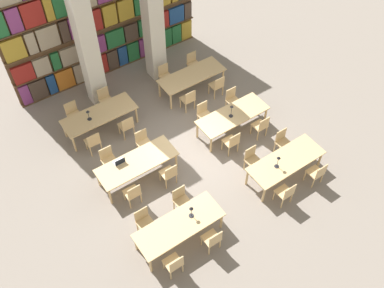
# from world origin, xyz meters

# --- Properties ---
(ground_plane) EXTENTS (40.00, 40.00, 0.00)m
(ground_plane) POSITION_xyz_m (0.00, 0.00, 0.00)
(ground_plane) COLOR gray
(bookshelf_bank) EXTENTS (7.20, 0.35, 5.50)m
(bookshelf_bank) POSITION_xyz_m (-0.00, 5.04, 2.68)
(bookshelf_bank) COLOR brown
(bookshelf_bank) RESTS_ON ground_plane
(pillar_left) EXTENTS (0.56, 0.56, 6.00)m
(pillar_left) POSITION_xyz_m (-1.20, 3.81, 3.00)
(pillar_left) COLOR silver
(pillar_left) RESTS_ON ground_plane
(pillar_center) EXTENTS (0.56, 0.56, 6.00)m
(pillar_center) POSITION_xyz_m (1.20, 3.81, 3.00)
(pillar_center) COLOR silver
(pillar_center) RESTS_ON ground_plane
(reading_table_0) EXTENTS (2.39, 0.90, 0.72)m
(reading_table_0) POSITION_xyz_m (-1.86, -2.35, 0.65)
(reading_table_0) COLOR tan
(reading_table_0) RESTS_ON ground_plane
(chair_0) EXTENTS (0.42, 0.40, 0.88)m
(chair_0) POSITION_xyz_m (-2.50, -3.09, 0.48)
(chair_0) COLOR tan
(chair_0) RESTS_ON ground_plane
(chair_1) EXTENTS (0.42, 0.40, 0.88)m
(chair_1) POSITION_xyz_m (-2.50, -1.61, 0.48)
(chair_1) COLOR tan
(chair_1) RESTS_ON ground_plane
(chair_2) EXTENTS (0.42, 0.40, 0.88)m
(chair_2) POSITION_xyz_m (-1.31, -3.09, 0.48)
(chair_2) COLOR tan
(chair_2) RESTS_ON ground_plane
(chair_3) EXTENTS (0.42, 0.40, 0.88)m
(chair_3) POSITION_xyz_m (-1.31, -1.61, 0.48)
(chair_3) COLOR tan
(chair_3) RESTS_ON ground_plane
(desk_lamp_0) EXTENTS (0.14, 0.14, 0.41)m
(desk_lamp_0) POSITION_xyz_m (-1.46, -2.32, 1.00)
(desk_lamp_0) COLOR #232328
(desk_lamp_0) RESTS_ON reading_table_0
(reading_table_1) EXTENTS (2.39, 0.90, 0.72)m
(reading_table_1) POSITION_xyz_m (1.87, -2.36, 0.65)
(reading_table_1) COLOR tan
(reading_table_1) RESTS_ON ground_plane
(chair_4) EXTENTS (0.42, 0.40, 0.88)m
(chair_4) POSITION_xyz_m (1.23, -3.09, 0.48)
(chair_4) COLOR tan
(chair_4) RESTS_ON ground_plane
(chair_5) EXTENTS (0.42, 0.40, 0.88)m
(chair_5) POSITION_xyz_m (1.23, -1.62, 0.48)
(chair_5) COLOR tan
(chair_5) RESTS_ON ground_plane
(chair_6) EXTENTS (0.42, 0.40, 0.88)m
(chair_6) POSITION_xyz_m (2.45, -3.09, 0.48)
(chair_6) COLOR tan
(chair_6) RESTS_ON ground_plane
(chair_7) EXTENTS (0.42, 0.40, 0.88)m
(chair_7) POSITION_xyz_m (2.45, -1.62, 0.48)
(chair_7) COLOR tan
(chair_7) RESTS_ON ground_plane
(desk_lamp_1) EXTENTS (0.14, 0.14, 0.45)m
(desk_lamp_1) POSITION_xyz_m (1.49, -2.37, 1.02)
(desk_lamp_1) COLOR #232328
(desk_lamp_1) RESTS_ON reading_table_1
(reading_table_2) EXTENTS (2.39, 0.90, 0.72)m
(reading_table_2) POSITION_xyz_m (-1.74, 0.07, 0.65)
(reading_table_2) COLOR tan
(reading_table_2) RESTS_ON ground_plane
(chair_8) EXTENTS (0.42, 0.40, 0.88)m
(chair_8) POSITION_xyz_m (-2.31, -0.67, 0.48)
(chair_8) COLOR tan
(chair_8) RESTS_ON ground_plane
(chair_9) EXTENTS (0.42, 0.40, 0.88)m
(chair_9) POSITION_xyz_m (-2.31, 0.80, 0.48)
(chair_9) COLOR tan
(chair_9) RESTS_ON ground_plane
(chair_10) EXTENTS (0.42, 0.40, 0.88)m
(chair_10) POSITION_xyz_m (-1.11, -0.67, 0.48)
(chair_10) COLOR tan
(chair_10) RESTS_ON ground_plane
(chair_11) EXTENTS (0.42, 0.40, 0.88)m
(chair_11) POSITION_xyz_m (-1.11, 0.80, 0.48)
(chair_11) COLOR tan
(chair_11) RESTS_ON ground_plane
(laptop) EXTENTS (0.32, 0.22, 0.21)m
(laptop) POSITION_xyz_m (-2.17, 0.32, 0.76)
(laptop) COLOR silver
(laptop) RESTS_ON reading_table_2
(reading_table_3) EXTENTS (2.39, 0.90, 0.72)m
(reading_table_3) POSITION_xyz_m (1.74, -0.01, 0.65)
(reading_table_3) COLOR tan
(reading_table_3) RESTS_ON ground_plane
(chair_12) EXTENTS (0.42, 0.40, 0.88)m
(chair_12) POSITION_xyz_m (1.15, -0.75, 0.48)
(chair_12) COLOR tan
(chair_12) RESTS_ON ground_plane
(chair_13) EXTENTS (0.42, 0.40, 0.88)m
(chair_13) POSITION_xyz_m (1.15, 0.73, 0.48)
(chair_13) COLOR tan
(chair_13) RESTS_ON ground_plane
(chair_14) EXTENTS (0.42, 0.40, 0.88)m
(chair_14) POSITION_xyz_m (2.33, -0.75, 0.48)
(chair_14) COLOR tan
(chair_14) RESTS_ON ground_plane
(chair_15) EXTENTS (0.42, 0.40, 0.88)m
(chair_15) POSITION_xyz_m (2.33, 0.73, 0.48)
(chair_15) COLOR tan
(chair_15) RESTS_ON ground_plane
(desk_lamp_2) EXTENTS (0.14, 0.14, 0.48)m
(desk_lamp_2) POSITION_xyz_m (1.64, -0.03, 1.04)
(desk_lamp_2) COLOR #232328
(desk_lamp_2) RESTS_ON reading_table_3
(reading_table_4) EXTENTS (2.39, 0.90, 0.72)m
(reading_table_4) POSITION_xyz_m (-1.76, 2.44, 0.65)
(reading_table_4) COLOR tan
(reading_table_4) RESTS_ON ground_plane
(chair_16) EXTENTS (0.42, 0.40, 0.88)m
(chair_16) POSITION_xyz_m (-2.38, 1.70, 0.48)
(chair_16) COLOR tan
(chair_16) RESTS_ON ground_plane
(chair_17) EXTENTS (0.42, 0.40, 0.88)m
(chair_17) POSITION_xyz_m (-2.38, 3.17, 0.48)
(chair_17) COLOR tan
(chair_17) RESTS_ON ground_plane
(chair_18) EXTENTS (0.42, 0.40, 0.88)m
(chair_18) POSITION_xyz_m (-1.20, 1.70, 0.48)
(chair_18) COLOR tan
(chair_18) RESTS_ON ground_plane
(chair_19) EXTENTS (0.42, 0.40, 0.88)m
(chair_19) POSITION_xyz_m (-1.20, 3.17, 0.48)
(chair_19) COLOR tan
(chair_19) RESTS_ON ground_plane
(desk_lamp_3) EXTENTS (0.14, 0.14, 0.39)m
(desk_lamp_3) POSITION_xyz_m (-2.11, 2.39, 0.98)
(desk_lamp_3) COLOR #232328
(desk_lamp_3) RESTS_ON reading_table_4
(reading_table_5) EXTENTS (2.39, 0.90, 0.72)m
(reading_table_5) POSITION_xyz_m (1.76, 2.32, 0.65)
(reading_table_5) COLOR tan
(reading_table_5) RESTS_ON ground_plane
(chair_20) EXTENTS (0.42, 0.40, 0.88)m
(chair_20) POSITION_xyz_m (1.12, 1.59, 0.48)
(chair_20) COLOR tan
(chair_20) RESTS_ON ground_plane
(chair_21) EXTENTS (0.42, 0.40, 0.88)m
(chair_21) POSITION_xyz_m (1.12, 3.06, 0.48)
(chair_21) COLOR tan
(chair_21) RESTS_ON ground_plane
(chair_22) EXTENTS (0.42, 0.40, 0.88)m
(chair_22) POSITION_xyz_m (2.33, 1.59, 0.48)
(chair_22) COLOR tan
(chair_22) RESTS_ON ground_plane
(chair_23) EXTENTS (0.42, 0.40, 0.88)m
(chair_23) POSITION_xyz_m (2.33, 3.06, 0.48)
(chair_23) COLOR tan
(chair_23) RESTS_ON ground_plane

